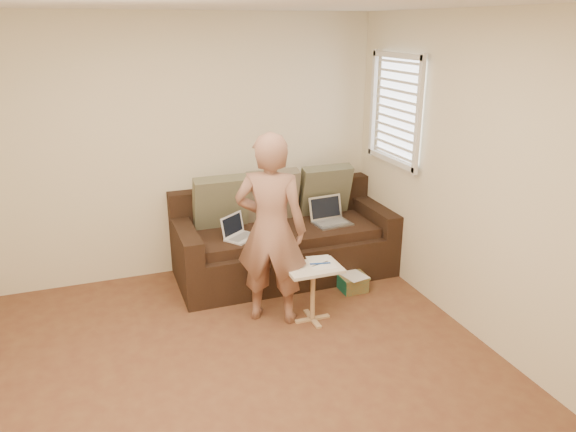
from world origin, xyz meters
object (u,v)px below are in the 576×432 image
object	(u,v)px
laptop_white	(242,238)
drinking_glass	(289,258)
laptop_silver	(332,224)
person	(271,230)
side_table	(313,294)
striped_box	(352,282)
sofa	(285,236)

from	to	relation	value
laptop_white	drinking_glass	xyz separation A→B (m)	(0.22, -0.72, 0.06)
laptop_silver	person	world-z (taller)	person
laptop_white	person	world-z (taller)	person
laptop_silver	drinking_glass	bearing A→B (deg)	-139.47
side_table	laptop_white	bearing A→B (deg)	115.90
laptop_white	side_table	bearing A→B (deg)	-101.36
laptop_silver	side_table	size ratio (longest dim) A/B	0.72
person	side_table	distance (m)	0.69
person	side_table	world-z (taller)	person
laptop_silver	drinking_glass	size ratio (longest dim) A/B	3.12
laptop_silver	side_table	world-z (taller)	laptop_silver
drinking_glass	laptop_white	bearing A→B (deg)	106.81
laptop_silver	drinking_glass	xyz separation A→B (m)	(-0.77, -0.78, 0.06)
drinking_glass	striped_box	distance (m)	0.96
sofa	side_table	distance (m)	0.99
sofa	laptop_white	distance (m)	0.52
laptop_silver	sofa	bearing A→B (deg)	165.26
person	striped_box	xyz separation A→B (m)	(0.91, 0.23, -0.76)
person	sofa	bearing A→B (deg)	-87.53
laptop_white	striped_box	size ratio (longest dim) A/B	1.17
sofa	drinking_glass	xyz separation A→B (m)	(-0.27, -0.87, 0.15)
drinking_glass	striped_box	xyz separation A→B (m)	(0.77, 0.29, -0.50)
laptop_silver	person	xyz separation A→B (m)	(-0.91, -0.72, 0.32)
drinking_glass	sofa	bearing A→B (deg)	72.65
sofa	laptop_silver	distance (m)	0.51
drinking_glass	side_table	bearing A→B (deg)	-29.37
laptop_white	person	bearing A→B (deg)	-120.56
sofa	drinking_glass	size ratio (longest dim) A/B	18.33
laptop_silver	person	distance (m)	1.21
sofa	laptop_white	xyz separation A→B (m)	(-0.49, -0.14, 0.10)
laptop_silver	striped_box	bearing A→B (deg)	-94.56
laptop_white	drinking_glass	size ratio (longest dim) A/B	2.56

